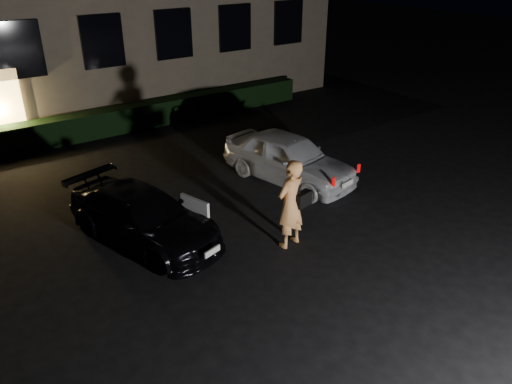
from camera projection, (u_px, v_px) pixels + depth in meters
ground at (320, 280)px, 9.71m from camera, size 80.00×80.00×0.00m
hedge at (117, 120)px, 17.22m from camera, size 15.00×0.70×0.85m
sedan at (144, 216)px, 10.81m from camera, size 2.63×4.22×1.14m
hatch at (289, 158)px, 13.54m from camera, size 2.35×4.14×1.33m
man at (291, 204)px, 10.42m from camera, size 0.89×0.61×1.98m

